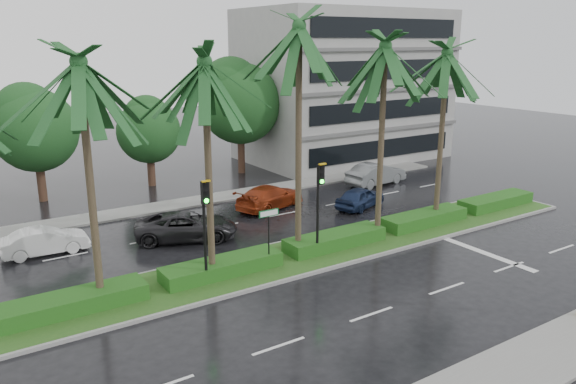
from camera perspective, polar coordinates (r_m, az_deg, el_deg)
ground at (r=24.64m, az=0.68°, el=-7.83°), size 120.00×120.00×0.00m
near_sidewalk at (r=18.08m, az=20.04°, el=-17.80°), size 40.00×2.40×0.12m
far_sidewalk at (r=34.65m, az=-10.50°, el=-1.12°), size 40.00×2.00×0.12m
median at (r=25.38m, az=-0.59°, el=-6.93°), size 36.00×4.00×0.15m
hedge at (r=25.24m, az=-0.60°, el=-6.15°), size 35.20×1.40×0.60m
lane_markings at (r=26.03m, az=6.80°, el=-6.64°), size 34.00×13.06×0.01m
palm_row at (r=22.91m, az=-3.36°, el=12.27°), size 26.30×4.20×10.86m
signal_median_left at (r=22.00m, az=-8.41°, el=-2.53°), size 0.34×0.42×4.36m
signal_median_right at (r=24.70m, az=3.20°, el=-0.42°), size 0.34×0.42×4.36m
street_sign at (r=23.76m, az=-1.96°, el=-3.25°), size 0.95×0.09×2.60m
bg_trees at (r=39.33m, az=-12.05°, el=8.03°), size 33.32×5.92×8.55m
building at (r=47.43m, az=5.65°, el=10.70°), size 16.00×10.00×12.00m
car_white at (r=28.41m, az=-23.47°, el=-4.59°), size 1.52×3.90×1.26m
car_darkgrey at (r=28.39m, az=-10.28°, el=-3.42°), size 4.16×5.52×1.39m
car_red at (r=33.13m, az=-1.82°, el=-0.49°), size 3.40×5.14×1.38m
car_blue at (r=33.48m, az=7.36°, el=-0.55°), size 2.59×4.00×1.27m
car_grey at (r=38.98m, az=8.93°, el=1.83°), size 2.11×4.75×1.52m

